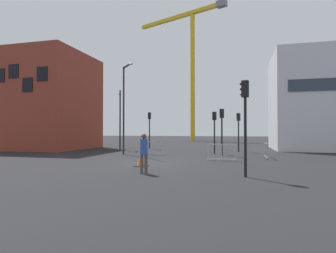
% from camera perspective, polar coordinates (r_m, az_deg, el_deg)
% --- Properties ---
extents(ground, '(160.00, 160.00, 0.00)m').
position_cam_1_polar(ground, '(17.10, -2.95, -7.41)').
color(ground, black).
extents(brick_building, '(7.75, 8.51, 10.02)m').
position_cam_1_polar(brick_building, '(31.88, -23.12, 4.72)').
color(brick_building, brown).
rests_on(brick_building, ground).
extents(office_block, '(11.45, 8.15, 9.88)m').
position_cam_1_polar(office_block, '(32.42, 30.98, 4.56)').
color(office_block, silver).
rests_on(office_block, ground).
extents(construction_crane, '(19.23, 8.60, 25.88)m').
position_cam_1_polar(construction_crane, '(56.52, 4.64, 14.86)').
color(construction_crane, gold).
rests_on(construction_crane, ground).
extents(streetlamp_tall, '(1.40, 1.42, 7.22)m').
position_cam_1_polar(streetlamp_tall, '(22.70, -9.01, 5.04)').
color(streetlamp_tall, '#232326').
rests_on(streetlamp_tall, ground).
extents(streetlamp_short, '(1.09, 1.86, 6.01)m').
position_cam_1_polar(streetlamp_short, '(28.27, -9.94, 2.65)').
color(streetlamp_short, black).
rests_on(streetlamp_short, ground).
extents(traffic_light_crosswalk, '(0.39, 0.32, 3.55)m').
position_cam_1_polar(traffic_light_crosswalk, '(23.52, 9.61, 0.26)').
color(traffic_light_crosswalk, black).
rests_on(traffic_light_crosswalk, ground).
extents(traffic_light_near, '(0.34, 0.39, 3.64)m').
position_cam_1_polar(traffic_light_near, '(21.77, 11.13, 0.51)').
color(traffic_light_near, black).
rests_on(traffic_light_near, ground).
extents(traffic_light_corner, '(0.27, 0.38, 3.89)m').
position_cam_1_polar(traffic_light_corner, '(29.25, -3.87, 0.45)').
color(traffic_light_corner, black).
rests_on(traffic_light_corner, ground).
extents(traffic_light_island, '(0.39, 0.29, 4.06)m').
position_cam_1_polar(traffic_light_island, '(12.00, 15.72, 2.85)').
color(traffic_light_island, black).
rests_on(traffic_light_island, ground).
extents(traffic_light_far, '(0.36, 0.38, 3.56)m').
position_cam_1_polar(traffic_light_far, '(26.07, 14.43, 0.19)').
color(traffic_light_far, black).
rests_on(traffic_light_far, ground).
extents(pedestrian_walking, '(0.34, 0.34, 1.82)m').
position_cam_1_polar(pedestrian_walking, '(12.54, -5.03, -4.92)').
color(pedestrian_walking, '#4C4C51').
rests_on(pedestrian_walking, ground).
extents(safety_barrier_right_run, '(1.84, 0.13, 1.08)m').
position_cam_1_polar(safety_barrier_right_run, '(22.22, -3.17, -4.44)').
color(safety_barrier_right_run, '#9EA0A5').
rests_on(safety_barrier_right_run, ground).
extents(safety_barrier_front, '(0.08, 1.99, 1.08)m').
position_cam_1_polar(safety_barrier_front, '(20.47, 19.71, -4.70)').
color(safety_barrier_front, gray).
rests_on(safety_barrier_front, ground).
extents(safety_barrier_mid_span, '(1.90, 0.14, 1.08)m').
position_cam_1_polar(safety_barrier_mid_span, '(18.15, 11.05, -5.24)').
color(safety_barrier_mid_span, '#B2B5BA').
rests_on(safety_barrier_mid_span, ground).
extents(traffic_cone_by_barrier, '(0.68, 0.68, 0.69)m').
position_cam_1_polar(traffic_cone_by_barrier, '(15.20, -5.54, -7.02)').
color(traffic_cone_by_barrier, black).
rests_on(traffic_cone_by_barrier, ground).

